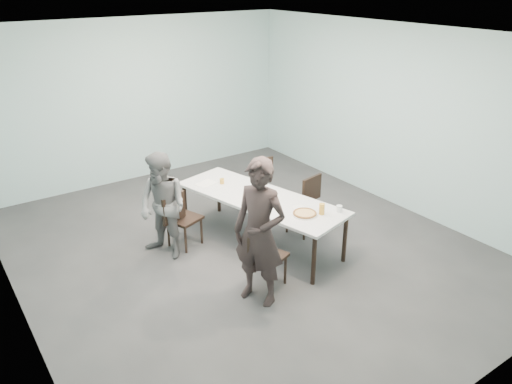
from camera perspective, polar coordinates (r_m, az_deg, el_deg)
ground at (r=7.36m, az=-1.36°, el=-6.35°), size 7.00×7.00×0.00m
room_shell at (r=6.58m, az=-1.53°, el=9.07°), size 6.02×7.02×3.01m
table at (r=7.18m, az=0.45°, el=-0.96°), size 1.50×2.74×0.75m
chair_near_left at (r=6.22m, az=0.87°, el=-7.12°), size 0.65×0.54×0.87m
chair_far_left at (r=7.23m, az=-8.68°, el=-2.75°), size 0.65×0.54×0.87m
chair_near_right at (r=7.65m, az=5.82°, el=-1.04°), size 0.64×0.49×0.87m
chair_far_right at (r=8.33m, az=0.31°, el=1.23°), size 0.64×0.48×0.87m
diner_near at (r=5.83m, az=0.40°, el=-4.71°), size 0.67×0.79×1.83m
diner_far at (r=6.95m, az=-10.60°, el=-1.64°), size 0.81×0.90×1.52m
pizza at (r=6.65m, az=5.59°, el=-2.46°), size 0.34×0.34×0.04m
side_plate at (r=6.83m, az=4.91°, el=-1.83°), size 0.18×0.18×0.01m
beer_glass at (r=6.67m, az=7.53°, el=-1.94°), size 0.08×0.08×0.15m
water_tumbler at (r=6.78m, az=9.49°, el=-1.89°), size 0.08×0.08×0.09m
tealight at (r=7.09m, az=0.49°, el=-0.59°), size 0.06×0.06×0.05m
amber_tumbler at (r=7.60m, az=-3.91°, el=1.25°), size 0.07×0.07×0.08m
menu at (r=7.63m, az=-5.76°, el=0.97°), size 0.34×0.29×0.01m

